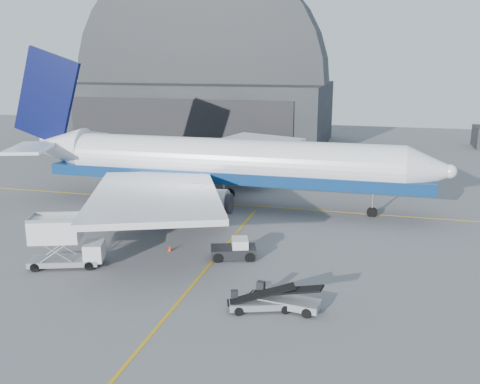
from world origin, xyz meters
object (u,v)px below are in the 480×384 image
(pushback_tug, at_px, (235,250))
(belt_loader_a, at_px, (260,302))
(airliner, at_px, (215,162))
(belt_loader_b, at_px, (284,300))
(catering_truck, at_px, (63,243))

(pushback_tug, xyz_separation_m, belt_loader_a, (4.30, -9.09, -0.12))
(airliner, xyz_separation_m, belt_loader_b, (12.45, -24.14, -4.54))
(airliner, distance_m, belt_loader_b, 27.54)
(pushback_tug, relative_size, belt_loader_b, 0.82)
(airliner, height_order, pushback_tug, airliner)
(pushback_tug, distance_m, belt_loader_a, 10.05)
(catering_truck, height_order, pushback_tug, catering_truck)
(airliner, height_order, belt_loader_b, airliner)
(belt_loader_a, height_order, belt_loader_b, belt_loader_b)
(belt_loader_a, bearing_deg, belt_loader_b, 5.06)
(pushback_tug, bearing_deg, catering_truck, -175.53)
(pushback_tug, height_order, belt_loader_b, belt_loader_b)
(catering_truck, xyz_separation_m, belt_loader_b, (19.09, -2.89, -1.48))
(belt_loader_b, bearing_deg, belt_loader_a, -148.22)
(airliner, distance_m, catering_truck, 22.47)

